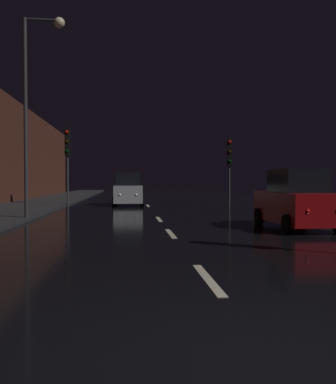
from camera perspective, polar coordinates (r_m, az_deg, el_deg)
name	(u,v)px	position (r m, az deg, el deg)	size (l,w,h in m)	color
ground	(147,205)	(28.23, -2.98, -1.85)	(27.70, 84.00, 0.02)	black
sidewalk_left	(35,204)	(28.89, -18.32, -1.68)	(4.40, 84.00, 0.15)	#28282B
lane_centerline	(162,223)	(16.05, -0.89, -4.36)	(0.16, 22.61, 0.01)	beige
traffic_light_far_right	(229,157)	(26.94, 8.70, 4.97)	(0.36, 0.48, 4.55)	#38383A
traffic_light_far_left	(67,149)	(27.80, -14.07, 6.00)	(0.34, 0.47, 5.25)	#38383A
streetlamp_overhead	(36,89)	(18.03, -18.27, 13.69)	(1.70, 0.44, 8.45)	#2D2D30
car_approaching_headlights	(128,191)	(27.69, -5.69, 0.21)	(2.04, 4.42, 2.23)	#A5A8AD
car_parked_right_near	(296,201)	(14.86, 17.65, -1.26)	(1.90, 4.11, 2.07)	maroon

